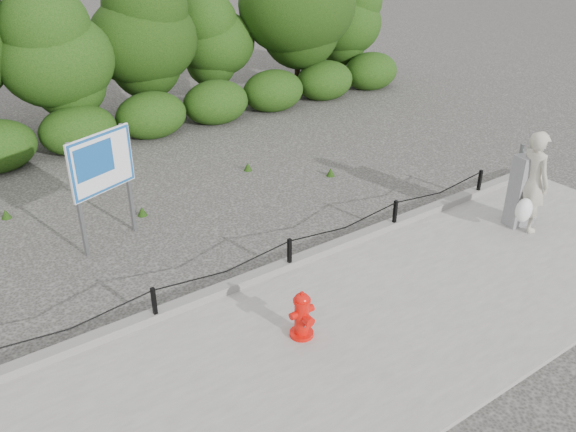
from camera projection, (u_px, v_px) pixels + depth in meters
The scene contains 9 objects.
ground at pixel (289, 273), 10.60m from camera, with size 90.00×90.00×0.00m, color #2D2B28.
sidewalk at pixel (367, 330), 9.15m from camera, with size 14.00×4.00×0.08m, color gray.
curb at pixel (288, 264), 10.57m from camera, with size 14.00×0.22×0.14m, color slate.
chain_barrier at pixel (289, 250), 10.39m from camera, with size 10.06×0.06×0.60m.
treeline at pixel (124, 32), 16.30m from camera, with size 19.96×3.98×5.20m.
fire_hydrant at pixel (302, 315), 8.80m from camera, with size 0.40×0.40×0.76m.
pedestrian at pixel (532, 183), 11.41m from camera, with size 0.84×0.81×1.98m.
utility_cabinet at pixel (524, 190), 11.69m from camera, with size 0.59×0.43×1.61m.
advertising_sign at pixel (102, 168), 10.79m from camera, with size 1.30×0.53×2.19m.
Camera 1 is at (-5.21, -7.23, 5.82)m, focal length 38.00 mm.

